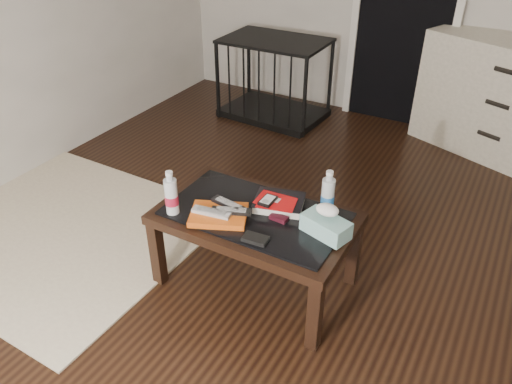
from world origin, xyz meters
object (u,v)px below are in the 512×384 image
Objects in this scene: pet_crate at (274,92)px; water_bottle_right at (328,192)px; tissue_box at (326,226)px; water_bottle_left at (171,192)px; coffee_table at (256,223)px; dresser at (501,99)px; textbook at (279,203)px.

water_bottle_right is (1.28, -1.87, 0.35)m from pet_crate.
pet_crate is 2.46m from tissue_box.
pet_crate reaches higher than water_bottle_left.
water_bottle_right is (0.31, 0.19, 0.18)m from coffee_table.
water_bottle_right is (0.68, 0.39, 0.00)m from water_bottle_left.
pet_crate is (-0.97, 2.06, -0.17)m from coffee_table.
coffee_table is 0.46m from water_bottle_left.
coffee_table is at bearing -149.11° from water_bottle_right.
dresser reaches higher than textbook.
textbook is 0.26m from water_bottle_right.
water_bottle_left and water_bottle_right have the same top height.
tissue_box reaches higher than coffee_table.
textbook is at bearing 34.73° from water_bottle_left.
pet_crate is 3.75× the size of textbook.
dresser reaches higher than tissue_box.
textbook is 0.55m from water_bottle_left.
water_bottle_left is 1.03× the size of tissue_box.
water_bottle_right is at bearing -83.46° from dresser.
water_bottle_right is at bearing 127.47° from tissue_box.
water_bottle_left is (0.60, -2.26, 0.35)m from pet_crate.
water_bottle_left is (-1.26, -2.49, 0.13)m from dresser.
dresser is 5.46× the size of water_bottle_right.
dresser is 2.18m from water_bottle_right.
textbook reaches higher than coffee_table.
water_bottle_left is 0.78m from tissue_box.
pet_crate is at bearing 139.73° from tissue_box.
dresser is at bearing 68.75° from coffee_table.
dresser is 5.20× the size of textbook.
water_bottle_right is (0.23, 0.08, 0.10)m from textbook.
pet_crate is 4.08× the size of tissue_box.
dresser is at bearing 74.59° from water_bottle_right.
water_bottle_left reaches higher than textbook.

